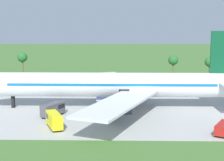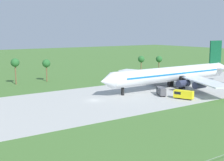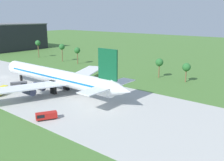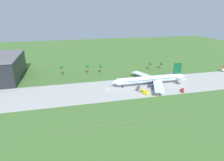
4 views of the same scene
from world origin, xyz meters
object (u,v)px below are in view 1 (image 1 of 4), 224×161
at_px(jet_airliner, 119,85).
at_px(baggage_tug, 53,109).
at_px(catering_van, 54,120).
at_px(fuel_truck, 223,129).

distance_m(jet_airliner, baggage_tug, 16.62).
distance_m(jet_airliner, catering_van, 20.86).
bearing_deg(fuel_truck, jet_airliner, 133.58).
distance_m(jet_airliner, fuel_truck, 27.59).
relative_size(jet_airliner, baggage_tug, 10.63).
height_order(fuel_truck, catering_van, catering_van).
bearing_deg(fuel_truck, baggage_tug, 159.81).
bearing_deg(jet_airliner, catering_van, -127.39).
distance_m(fuel_truck, catering_van, 31.38).
bearing_deg(baggage_tug, fuel_truck, -20.19).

